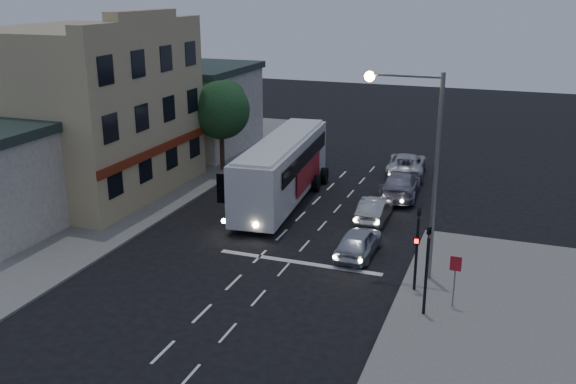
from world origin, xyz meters
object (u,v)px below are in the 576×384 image
at_px(tour_bus, 282,168).
at_px(car_sedan_c, 406,164).
at_px(traffic_signal_side, 427,260).
at_px(street_tree, 221,107).
at_px(car_suv, 359,242).
at_px(streetlight, 422,153).
at_px(traffic_signal_main, 417,239).
at_px(car_sedan_b, 400,185).
at_px(car_sedan_a, 375,209).
at_px(regulatory_sign, 455,273).

height_order(tour_bus, car_sedan_c, tour_bus).
distance_m(traffic_signal_side, street_tree, 23.24).
relative_size(car_suv, streetlight, 0.45).
distance_m(traffic_signal_main, streetlight, 3.61).
bearing_deg(car_sedan_b, car_sedan_a, 79.34).
relative_size(car_suv, street_tree, 0.65).
distance_m(car_suv, car_sedan_a, 5.03).
xyz_separation_m(tour_bus, car_sedan_a, (5.98, -1.43, -1.42)).
bearing_deg(car_suv, tour_bus, -44.00).
height_order(car_sedan_b, regulatory_sign, regulatory_sign).
relative_size(car_sedan_b, streetlight, 0.59).
xyz_separation_m(car_suv, car_sedan_a, (-0.35, 5.02, -0.02)).
height_order(car_sedan_a, car_sedan_c, car_sedan_c).
relative_size(car_sedan_c, traffic_signal_main, 1.31).
bearing_deg(car_sedan_c, street_tree, 9.75).
bearing_deg(streetlight, car_sedan_b, 103.62).
bearing_deg(traffic_signal_main, car_suv, 136.60).
distance_m(tour_bus, car_sedan_b, 7.41).
height_order(tour_bus, streetlight, streetlight).
bearing_deg(car_suv, traffic_signal_side, 129.45).
xyz_separation_m(tour_bus, car_sedan_c, (6.01, 8.24, -1.34)).
xyz_separation_m(car_sedan_b, traffic_signal_side, (3.69, -14.66, 1.65)).
distance_m(car_sedan_b, car_sedan_c, 5.05).
xyz_separation_m(car_sedan_a, regulatory_sign, (5.24, -9.05, 0.93)).
xyz_separation_m(car_sedan_a, traffic_signal_side, (4.24, -10.02, 1.76)).
relative_size(car_suv, car_sedan_c, 0.75).
height_order(streetlight, street_tree, streetlight).
height_order(regulatory_sign, streetlight, streetlight).
xyz_separation_m(tour_bus, traffic_signal_main, (9.52, -9.47, 0.34)).
relative_size(car_suv, regulatory_sign, 1.84).
bearing_deg(car_sedan_a, regulatory_sign, 119.10).
xyz_separation_m(car_sedan_a, traffic_signal_main, (3.54, -8.04, 1.75)).
height_order(tour_bus, regulatory_sign, tour_bus).
bearing_deg(car_sedan_b, traffic_signal_side, 100.27).
bearing_deg(streetlight, car_suv, 151.44).
distance_m(tour_bus, traffic_signal_side, 15.35).
bearing_deg(street_tree, tour_bus, -37.25).
distance_m(traffic_signal_side, streetlight, 4.84).
height_order(car_suv, traffic_signal_side, traffic_signal_side).
bearing_deg(car_sedan_b, car_sedan_c, -87.85).
xyz_separation_m(traffic_signal_side, regulatory_sign, (1.00, 0.96, -0.82)).
bearing_deg(car_sedan_b, streetlight, 99.78).
height_order(regulatory_sign, street_tree, street_tree).
bearing_deg(traffic_signal_main, street_tree, 137.97).
distance_m(car_sedan_c, traffic_signal_main, 18.13).
height_order(tour_bus, street_tree, street_tree).
height_order(car_sedan_c, streetlight, streetlight).
bearing_deg(car_sedan_a, traffic_signal_main, 112.81).
bearing_deg(car_sedan_c, tour_bus, 47.90).
bearing_deg(car_sedan_a, street_tree, -27.80).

